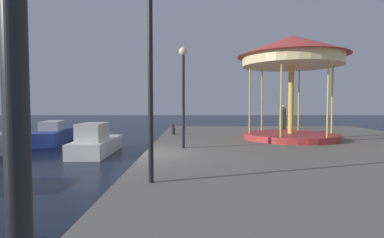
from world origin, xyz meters
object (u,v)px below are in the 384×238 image
(carousel, at_px, (293,62))
(lamp_post_mid_promenade, at_px, (151,47))
(motorboat_blue, at_px, (54,135))
(motorboat_white, at_px, (97,142))
(person_far_corner, at_px, (285,118))
(lamp_post_far_end, at_px, (184,79))
(bollard_south, at_px, (174,131))
(person_near_carousel, at_px, (283,120))
(bollard_north, at_px, (174,127))

(carousel, height_order, lamp_post_mid_promenade, carousel)
(motorboat_blue, relative_size, lamp_post_mid_promenade, 1.17)
(motorboat_white, bearing_deg, person_far_corner, 26.86)
(lamp_post_far_end, distance_m, bollard_south, 6.17)
(motorboat_white, xyz_separation_m, person_near_carousel, (10.78, 3.30, 1.01))
(carousel, xyz_separation_m, bollard_south, (-6.25, 2.39, -3.79))
(lamp_post_far_end, distance_m, person_far_corner, 11.78)
(motorboat_blue, bearing_deg, person_far_corner, 5.39)
(bollard_north, bearing_deg, motorboat_white, -124.86)
(lamp_post_far_end, relative_size, person_far_corner, 2.34)
(bollard_north, bearing_deg, lamp_post_mid_promenade, -88.29)
(person_far_corner, bearing_deg, person_near_carousel, -109.51)
(lamp_post_mid_promenade, bearing_deg, person_near_carousel, 61.01)
(lamp_post_mid_promenade, distance_m, lamp_post_far_end, 5.44)
(motorboat_white, bearing_deg, carousel, -1.08)
(carousel, xyz_separation_m, person_far_corner, (1.53, 6.12, -3.16))
(motorboat_blue, xyz_separation_m, person_near_carousel, (15.15, -1.12, 1.04))
(lamp_post_mid_promenade, xyz_separation_m, bollard_north, (-0.42, 14.04, -2.91))
(bollard_north, xyz_separation_m, person_far_corner, (8.01, 0.62, 0.63))
(carousel, height_order, person_far_corner, carousel)
(motorboat_white, relative_size, bollard_north, 11.81)
(motorboat_blue, bearing_deg, bollard_south, -14.97)
(motorboat_white, bearing_deg, motorboat_blue, 134.74)
(carousel, height_order, person_near_carousel, carousel)
(motorboat_blue, relative_size, lamp_post_far_end, 1.30)
(bollard_south, bearing_deg, person_near_carousel, 9.17)
(motorboat_blue, height_order, lamp_post_far_end, lamp_post_far_end)
(carousel, relative_size, person_far_corner, 3.14)
(person_near_carousel, xyz_separation_m, person_far_corner, (0.93, 2.63, 0.02))
(motorboat_blue, height_order, bollard_south, motorboat_blue)
(motorboat_white, xyz_separation_m, bollard_south, (3.93, 2.19, 0.40))
(motorboat_white, xyz_separation_m, person_far_corner, (11.71, 5.93, 1.03))
(motorboat_blue, bearing_deg, motorboat_white, -45.26)
(motorboat_blue, xyz_separation_m, lamp_post_far_end, (9.09, -7.74, 3.09))
(bollard_north, bearing_deg, bollard_south, -85.67)
(motorboat_white, height_order, carousel, carousel)
(motorboat_blue, distance_m, person_far_corner, 16.19)
(bollard_south, bearing_deg, person_far_corner, 25.67)
(person_far_corner, bearing_deg, motorboat_blue, -174.61)
(motorboat_blue, relative_size, person_far_corner, 3.04)
(motorboat_blue, relative_size, bollard_north, 13.45)
(person_near_carousel, relative_size, person_far_corner, 0.98)
(lamp_post_mid_promenade, bearing_deg, carousel, 54.59)
(motorboat_white, relative_size, lamp_post_far_end, 1.14)
(carousel, xyz_separation_m, lamp_post_mid_promenade, (-6.07, -8.53, -0.89))
(lamp_post_far_end, xyz_separation_m, bollard_north, (-1.01, 8.63, -2.65))
(person_far_corner, bearing_deg, bollard_south, -154.33)
(bollard_south, bearing_deg, lamp_post_mid_promenade, -89.04)
(bollard_south, relative_size, person_near_carousel, 0.23)
(bollard_north, distance_m, person_far_corner, 8.06)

